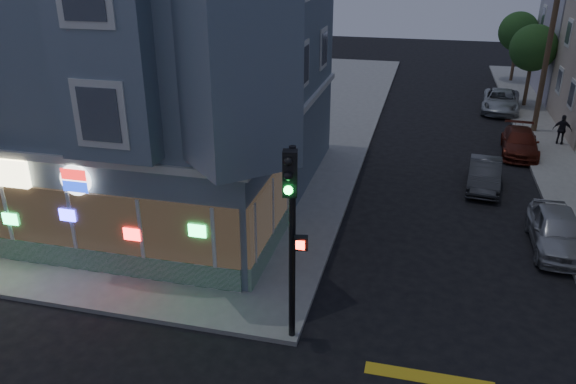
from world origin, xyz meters
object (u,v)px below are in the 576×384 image
at_px(utility_pole, 548,49).
at_px(parked_car_c, 520,142).
at_px(pedestrian_b, 562,130).
at_px(parked_car_a, 557,231).
at_px(street_tree_near, 533,48).
at_px(parked_car_b, 484,175).
at_px(street_tree_far, 518,32).
at_px(parked_car_d, 501,101).
at_px(traffic_signal, 292,216).

height_order(utility_pole, parked_car_c, utility_pole).
bearing_deg(parked_car_c, pedestrian_b, 41.70).
distance_m(parked_car_a, parked_car_c, 10.40).
relative_size(street_tree_near, parked_car_b, 1.36).
xyz_separation_m(parked_car_b, parked_car_c, (2.10, 5.20, -0.01)).
height_order(street_tree_far, parked_car_d, street_tree_far).
bearing_deg(parked_car_d, utility_pole, -65.99).
bearing_deg(parked_car_a, street_tree_near, 86.24).
xyz_separation_m(parked_car_a, traffic_signal, (-7.88, -7.36, 3.12)).
xyz_separation_m(utility_pole, parked_car_a, (-1.30, -14.48, -4.08)).
relative_size(pedestrian_b, parked_car_c, 0.37).
height_order(pedestrian_b, traffic_signal, traffic_signal).
height_order(street_tree_far, parked_car_a, street_tree_far).
relative_size(pedestrian_b, parked_car_b, 0.41).
xyz_separation_m(street_tree_far, parked_car_c, (-1.50, -18.08, -3.31)).
xyz_separation_m(pedestrian_b, parked_car_c, (-2.30, -1.80, -0.32)).
relative_size(street_tree_far, parked_car_d, 1.07).
height_order(utility_pole, parked_car_b, utility_pole).
bearing_deg(street_tree_far, utility_pole, -90.82).
distance_m(street_tree_far, pedestrian_b, 16.57).
relative_size(street_tree_near, traffic_signal, 0.97).
xyz_separation_m(parked_car_a, parked_car_c, (0.00, 10.40, -0.09)).
distance_m(utility_pole, pedestrian_b, 4.58).
xyz_separation_m(utility_pole, street_tree_near, (0.20, 6.00, -0.86)).
height_order(parked_car_b, parked_car_c, parked_car_b).
relative_size(utility_pole, parked_car_a, 2.13).
bearing_deg(street_tree_near, street_tree_far, 90.00).
relative_size(street_tree_near, parked_car_c, 1.22).
bearing_deg(parked_car_c, utility_pole, 75.94).
height_order(parked_car_a, parked_car_d, parked_car_a).
bearing_deg(traffic_signal, parked_car_d, 62.78).
bearing_deg(traffic_signal, pedestrian_b, 51.58).
height_order(street_tree_near, traffic_signal, traffic_signal).
xyz_separation_m(parked_car_d, traffic_signal, (-7.70, -26.34, 3.15)).
bearing_deg(street_tree_far, pedestrian_b, -87.19).
relative_size(utility_pole, street_tree_far, 1.70).
distance_m(street_tree_near, street_tree_far, 8.00).
relative_size(parked_car_a, parked_car_b, 1.09).
height_order(street_tree_near, parked_car_a, street_tree_near).
distance_m(utility_pole, parked_car_a, 15.10).
bearing_deg(parked_car_c, street_tree_far, 88.89).
relative_size(pedestrian_b, parked_car_d, 0.32).
xyz_separation_m(utility_pole, parked_car_c, (-1.30, -4.08, -4.17)).
bearing_deg(traffic_signal, parked_car_b, 54.36).
bearing_deg(utility_pole, street_tree_near, 88.09).
xyz_separation_m(pedestrian_b, parked_car_d, (-2.48, 6.78, -0.26)).
height_order(utility_pole, pedestrian_b, utility_pole).
distance_m(street_tree_far, parked_car_c, 18.44).
bearing_deg(utility_pole, street_tree_far, 89.18).
xyz_separation_m(street_tree_near, parked_car_b, (-3.60, -15.28, -3.29)).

